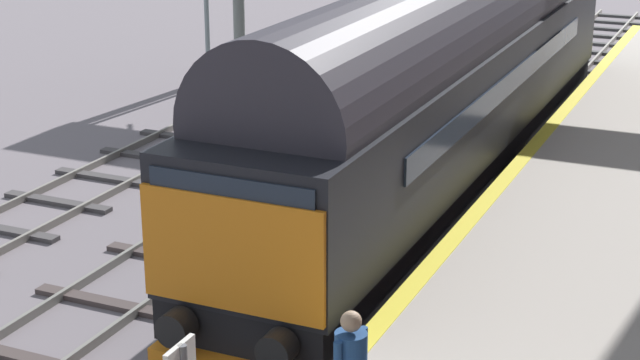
{
  "coord_description": "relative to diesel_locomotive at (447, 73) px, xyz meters",
  "views": [
    {
      "loc": [
        6.1,
        -13.34,
        7.27
      ],
      "look_at": [
        0.2,
        -0.16,
        2.33
      ],
      "focal_mm": 58.37,
      "sensor_mm": 36.0,
      "label": 1
    }
  ],
  "objects": [
    {
      "name": "track_main",
      "position": [
        -0.0,
        -6.64,
        -2.43
      ],
      "size": [
        2.5,
        60.0,
        0.15
      ],
      "color": "gray",
      "rests_on": "ground"
    },
    {
      "name": "diesel_locomotive",
      "position": [
        0.0,
        0.0,
        0.0
      ],
      "size": [
        2.74,
        18.74,
        4.68
      ],
      "color": "black",
      "rests_on": "ground"
    },
    {
      "name": "track_adjacent_west",
      "position": [
        -3.23,
        -6.64,
        -2.43
      ],
      "size": [
        2.5,
        60.0,
        0.15
      ],
      "color": "slate",
      "rests_on": "ground"
    },
    {
      "name": "station_platform",
      "position": [
        3.6,
        -6.64,
        -1.98
      ],
      "size": [
        4.0,
        44.0,
        1.01
      ],
      "color": "#B3AAA0",
      "rests_on": "ground"
    },
    {
      "name": "ground_plane",
      "position": [
        -0.0,
        -6.64,
        -2.48
      ],
      "size": [
        140.0,
        140.0,
        0.0
      ],
      "primitive_type": "plane",
      "color": "slate",
      "rests_on": "ground"
    }
  ]
}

